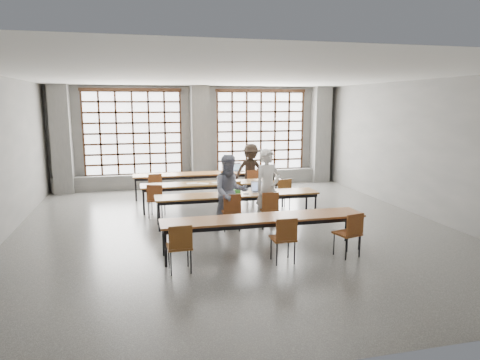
{
  "coord_description": "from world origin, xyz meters",
  "views": [
    {
      "loc": [
        -2.17,
        -9.52,
        2.91
      ],
      "look_at": [
        0.25,
        0.4,
        1.07
      ],
      "focal_mm": 32.0,
      "sensor_mm": 36.0,
      "label": 1
    }
  ],
  "objects_px": {
    "chair_mid_left": "(156,197)",
    "chair_near_right": "(350,230)",
    "phone": "(246,194)",
    "red_pouch": "(179,244)",
    "desk_row_a": "(198,175)",
    "laptop_back": "(238,169)",
    "desk_row_d": "(264,220)",
    "chair_front_right": "(269,206)",
    "chair_back_right": "(252,180)",
    "desk_row_b": "(214,185)",
    "laptop_front": "(259,189)",
    "backpack": "(268,173)",
    "chair_back_mid": "(227,182)",
    "green_box": "(235,191)",
    "chair_back_left": "(154,185)",
    "chair_near_mid": "(284,235)",
    "chair_front_left": "(231,208)",
    "plastic_bag": "(225,167)",
    "student_back": "(251,170)",
    "mouse": "(275,191)",
    "student_female": "(230,193)",
    "chair_mid_centre": "(233,193)",
    "chair_near_left": "(180,243)",
    "student_male": "(268,188)",
    "chair_mid_right": "(283,191)",
    "desk_row_c": "(238,196)"
  },
  "relations": [
    {
      "from": "chair_front_left",
      "to": "laptop_front",
      "type": "relative_size",
      "value": 2.24
    },
    {
      "from": "chair_back_right",
      "to": "chair_mid_left",
      "type": "bearing_deg",
      "value": -150.3
    },
    {
      "from": "chair_front_left",
      "to": "laptop_front",
      "type": "bearing_deg",
      "value": 40.64
    },
    {
      "from": "chair_near_right",
      "to": "desk_row_b",
      "type": "bearing_deg",
      "value": 112.35
    },
    {
      "from": "chair_front_right",
      "to": "phone",
      "type": "xyz_separation_m",
      "value": [
        -0.42,
        0.53,
        0.2
      ]
    },
    {
      "from": "desk_row_c",
      "to": "chair_near_right",
      "type": "height_order",
      "value": "chair_near_right"
    },
    {
      "from": "chair_near_left",
      "to": "laptop_front",
      "type": "relative_size",
      "value": 2.24
    },
    {
      "from": "student_back",
      "to": "red_pouch",
      "type": "distance_m",
      "value": 6.25
    },
    {
      "from": "laptop_front",
      "to": "backpack",
      "type": "bearing_deg",
      "value": 64.35
    },
    {
      "from": "phone",
      "to": "red_pouch",
      "type": "distance_m",
      "value": 3.28
    },
    {
      "from": "chair_front_left",
      "to": "plastic_bag",
      "type": "relative_size",
      "value": 3.08
    },
    {
      "from": "laptop_back",
      "to": "plastic_bag",
      "type": "xyz_separation_m",
      "value": [
        -0.43,
        -0.06,
        0.08
      ]
    },
    {
      "from": "chair_back_right",
      "to": "laptop_front",
      "type": "height_order",
      "value": "laptop_front"
    },
    {
      "from": "phone",
      "to": "chair_near_mid",
      "type": "bearing_deg",
      "value": -89.8
    },
    {
      "from": "chair_mid_right",
      "to": "laptop_back",
      "type": "xyz_separation_m",
      "value": [
        -0.68,
        2.46,
        0.25
      ]
    },
    {
      "from": "backpack",
      "to": "chair_back_right",
      "type": "bearing_deg",
      "value": 102.54
    },
    {
      "from": "desk_row_d",
      "to": "chair_front_right",
      "type": "height_order",
      "value": "chair_front_right"
    },
    {
      "from": "desk_row_b",
      "to": "laptop_back",
      "type": "bearing_deg",
      "value": 58.39
    },
    {
      "from": "chair_near_mid",
      "to": "student_back",
      "type": "distance_m",
      "value": 5.74
    },
    {
      "from": "student_male",
      "to": "student_female",
      "type": "bearing_deg",
      "value": 161.45
    },
    {
      "from": "desk_row_a",
      "to": "green_box",
      "type": "height_order",
      "value": "green_box"
    },
    {
      "from": "desk_row_d",
      "to": "backpack",
      "type": "distance_m",
      "value": 4.08
    },
    {
      "from": "desk_row_d",
      "to": "chair_back_left",
      "type": "relative_size",
      "value": 4.55
    },
    {
      "from": "red_pouch",
      "to": "laptop_front",
      "type": "bearing_deg",
      "value": 51.79
    },
    {
      "from": "phone",
      "to": "chair_front_left",
      "type": "bearing_deg",
      "value": -132.42
    },
    {
      "from": "student_female",
      "to": "phone",
      "type": "bearing_deg",
      "value": 37.63
    },
    {
      "from": "desk_row_a",
      "to": "laptop_back",
      "type": "bearing_deg",
      "value": 4.56
    },
    {
      "from": "chair_back_right",
      "to": "chair_near_mid",
      "type": "distance_m",
      "value": 5.61
    },
    {
      "from": "chair_front_right",
      "to": "chair_near_left",
      "type": "bearing_deg",
      "value": -136.07
    },
    {
      "from": "chair_front_right",
      "to": "backpack",
      "type": "height_order",
      "value": "backpack"
    },
    {
      "from": "chair_mid_left",
      "to": "chair_near_right",
      "type": "height_order",
      "value": "same"
    },
    {
      "from": "chair_mid_centre",
      "to": "chair_back_left",
      "type": "bearing_deg",
      "value": 138.83
    },
    {
      "from": "desk_row_b",
      "to": "student_female",
      "type": "relative_size",
      "value": 2.28
    },
    {
      "from": "phone",
      "to": "plastic_bag",
      "type": "height_order",
      "value": "plastic_bag"
    },
    {
      "from": "chair_near_left",
      "to": "laptop_front",
      "type": "height_order",
      "value": "laptop_front"
    },
    {
      "from": "desk_row_c",
      "to": "chair_back_right",
      "type": "distance_m",
      "value": 2.9
    },
    {
      "from": "laptop_back",
      "to": "mouse",
      "type": "xyz_separation_m",
      "value": [
        0.13,
        -3.44,
        -0.04
      ]
    },
    {
      "from": "chair_front_left",
      "to": "chair_near_mid",
      "type": "distance_m",
      "value": 2.27
    },
    {
      "from": "green_box",
      "to": "plastic_bag",
      "type": "bearing_deg",
      "value": 82.37
    },
    {
      "from": "chair_back_left",
      "to": "chair_front_left",
      "type": "xyz_separation_m",
      "value": [
        1.59,
        -3.31,
        0.0
      ]
    },
    {
      "from": "chair_front_right",
      "to": "desk_row_b",
      "type": "bearing_deg",
      "value": 112.34
    },
    {
      "from": "green_box",
      "to": "plastic_bag",
      "type": "xyz_separation_m",
      "value": [
        0.44,
        3.28,
        0.1
      ]
    },
    {
      "from": "laptop_front",
      "to": "backpack",
      "type": "height_order",
      "value": "backpack"
    },
    {
      "from": "desk_row_d",
      "to": "chair_mid_left",
      "type": "bearing_deg",
      "value": 121.19
    },
    {
      "from": "chair_back_right",
      "to": "desk_row_b",
      "type": "bearing_deg",
      "value": -141.95
    },
    {
      "from": "chair_back_right",
      "to": "student_back",
      "type": "bearing_deg",
      "value": 92.38
    },
    {
      "from": "chair_mid_left",
      "to": "student_male",
      "type": "bearing_deg",
      "value": -29.9
    },
    {
      "from": "student_female",
      "to": "phone",
      "type": "xyz_separation_m",
      "value": [
        0.48,
        0.4,
        -0.14
      ]
    },
    {
      "from": "chair_back_mid",
      "to": "green_box",
      "type": "distance_m",
      "value": 2.64
    },
    {
      "from": "plastic_bag",
      "to": "laptop_back",
      "type": "bearing_deg",
      "value": 7.44
    }
  ]
}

